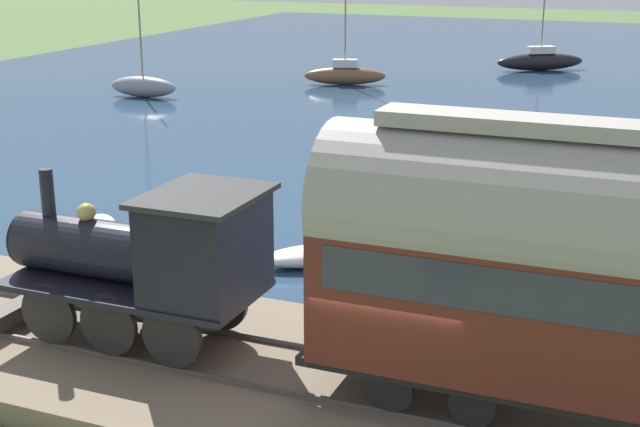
% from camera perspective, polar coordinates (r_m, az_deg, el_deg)
% --- Properties ---
extents(ground_plane, '(200.00, 200.00, 0.00)m').
position_cam_1_polar(ground_plane, '(15.98, 5.14, -12.90)').
color(ground_plane, '#476033').
extents(harbor_water, '(80.00, 80.00, 0.01)m').
position_cam_1_polar(harbor_water, '(57.36, 18.26, 8.24)').
color(harbor_water, navy).
rests_on(harbor_water, ground).
extents(rail_embankment, '(5.89, 56.00, 0.57)m').
position_cam_1_polar(rail_embankment, '(15.98, 5.31, -11.98)').
color(rail_embankment, '#756651').
rests_on(rail_embankment, ground).
extents(steam_locomotive, '(2.39, 5.52, 3.18)m').
position_cam_1_polar(steam_locomotive, '(17.04, -10.56, -2.58)').
color(steam_locomotive, black).
rests_on(steam_locomotive, rail_embankment).
extents(sailboat_black, '(4.16, 5.50, 5.59)m').
position_cam_1_polar(sailboat_black, '(59.46, 13.91, 9.47)').
color(sailboat_black, black).
rests_on(sailboat_black, harbor_water).
extents(sailboat_gray, '(1.24, 3.85, 8.87)m').
position_cam_1_polar(sailboat_gray, '(48.57, -11.25, 8.06)').
color(sailboat_gray, gray).
rests_on(sailboat_gray, harbor_water).
extents(sailboat_brown, '(2.48, 4.76, 7.87)m').
position_cam_1_polar(sailboat_brown, '(51.87, 1.61, 8.91)').
color(sailboat_brown, brown).
rests_on(sailboat_brown, harbor_water).
extents(rowboat_mid_harbor, '(1.50, 2.24, 0.43)m').
position_cam_1_polar(rowboat_mid_harbor, '(25.58, -6.83, -0.67)').
color(rowboat_mid_harbor, '#B7B2A3').
rests_on(rowboat_mid_harbor, harbor_water).
extents(rowboat_off_pier, '(2.60, 2.88, 0.50)m').
position_cam_1_polar(rowboat_off_pier, '(22.79, -0.29, -2.70)').
color(rowboat_off_pier, silver).
rests_on(rowboat_off_pier, harbor_water).
extents(rowboat_far_out, '(2.00, 1.77, 0.38)m').
position_cam_1_polar(rowboat_far_out, '(26.16, -13.91, -0.72)').
color(rowboat_far_out, beige).
rests_on(rowboat_far_out, harbor_water).
extents(rowboat_near_shore, '(2.46, 2.17, 0.36)m').
position_cam_1_polar(rowboat_near_shore, '(25.55, 11.44, -1.00)').
color(rowboat_near_shore, '#B7B2A3').
rests_on(rowboat_near_shore, harbor_water).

